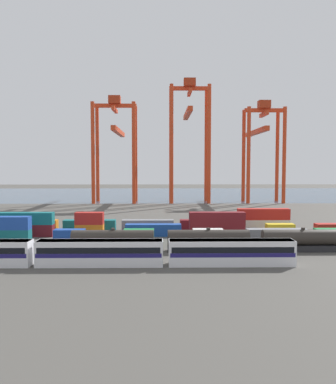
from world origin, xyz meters
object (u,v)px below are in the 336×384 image
Objects in this scene: shipping_container_13 at (153,230)px; shipping_container_5 at (277,235)px; freight_tank_row at (208,240)px; gantry_crane_west at (116,139)px; shipping_container_11 at (90,230)px; shipping_container_16 at (280,230)px; passenger_train at (100,252)px; gantry_crane_central at (189,129)px; shipping_container_20 at (90,225)px; shipping_container_2 at (69,236)px; gantry_crane_east at (262,141)px.

shipping_container_5 is at bearing -15.60° from shipping_container_13.
gantry_crane_west is (-27.63, 99.57, 24.70)m from freight_tank_row.
shipping_container_11 is 41.58m from shipping_container_16.
gantry_crane_west is at bearing 95.16° from passenger_train.
gantry_crane_central is at bearing 80.81° from shipping_container_13.
shipping_container_16 is 0.50× the size of shipping_container_20.
shipping_container_2 is at bearing -111.61° from shipping_container_11.
shipping_container_2 is 1.00× the size of shipping_container_16.
passenger_train is at bearing -106.46° from shipping_container_13.
gantry_crane_central is (3.25, 98.50, 28.89)m from freight_tank_row.
shipping_container_2 is 94.15m from gantry_crane_west.
gantry_crane_central is at bearing 97.37° from shipping_container_5.
freight_tank_row is (17.75, 9.94, -0.17)m from passenger_train.
gantry_crane_east is at bearing 52.24° from shipping_container_20.
shipping_container_2 is at bearing 161.58° from freight_tank_row.
shipping_container_11 is (2.76, 6.97, 0.00)m from shipping_container_2.
shipping_container_20 is (-42.81, 6.97, 0.00)m from shipping_container_16.
shipping_container_11 is at bearing 169.82° from shipping_container_5.
gantry_crane_east reaches higher than passenger_train.
shipping_container_16 is (35.35, 25.81, -0.84)m from passenger_train.
gantry_crane_central is (21.00, 108.43, 28.73)m from passenger_train.
freight_tank_row is 8.03× the size of shipping_container_2.
freight_tank_row is at bearing 29.24° from passenger_train.
shipping_container_16 is 88.92m from gantry_crane_central.
gantry_crane_east reaches higher than freight_tank_row.
freight_tank_row is 1.10× the size of gantry_crane_west.
shipping_container_5 is (41.58, 0.00, 0.00)m from shipping_container_2.
gantry_crane_central is 31.30m from gantry_crane_east.
shipping_container_11 is at bearing 180.00° from shipping_container_16.
shipping_container_5 is 42.40m from shipping_container_20.
shipping_container_11 is at bearing 180.00° from shipping_container_13.
freight_tank_row is at bearing -33.50° from shipping_container_11.
shipping_container_20 is at bearing 155.21° from shipping_container_13.
shipping_container_20 is (-15.09, 6.97, 0.00)m from shipping_container_13.
gantry_crane_east is (61.76, -0.12, -0.84)m from gantry_crane_west.
shipping_container_2 is at bearing -108.51° from gantry_crane_central.
shipping_container_20 is 80.84m from gantry_crane_west.
gantry_crane_west is at bearing 91.81° from shipping_container_20.
shipping_container_2 is at bearing -123.91° from gantry_crane_east.
freight_tank_row is 8.03× the size of shipping_container_11.
shipping_container_20 is 86.07m from gantry_crane_central.
gantry_crane_west reaches higher than shipping_container_20.
gantry_crane_east reaches higher than shipping_container_16.
gantry_crane_central reaches higher than freight_tank_row.
shipping_container_11 is 0.14× the size of gantry_crane_east.
shipping_container_11 is at bearing -124.81° from gantry_crane_east.
shipping_container_2 is (-26.74, 8.91, -0.68)m from freight_tank_row.
shipping_container_5 is 95.77m from gantry_crane_east.
shipping_container_13 is at bearing -24.79° from shipping_container_20.
shipping_container_5 and shipping_container_20 have the same top height.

